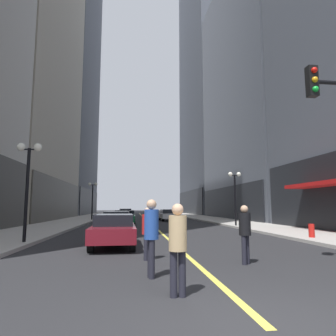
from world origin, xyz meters
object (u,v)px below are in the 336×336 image
object	(u,v)px
car_navy	(117,221)
pedestrian_in_black_coat	(245,230)
pedestrian_in_red_jacket	(147,229)
pedestrian_in_tan_trench	(178,242)
car_green	(125,217)
car_white	(168,215)
street_lamp_left_far	(93,193)
street_lamp_right_mid	(235,186)
street_lamp_left_near	(28,169)
fire_hydrant_right	(312,232)
car_silver	(126,213)
car_maroon	(114,229)
pedestrian_in_blue_hoodie	(151,231)

from	to	relation	value
car_navy	pedestrian_in_black_coat	distance (m)	12.13
pedestrian_in_red_jacket	pedestrian_in_tan_trench	distance (m)	3.94
car_green	car_white	xyz separation A→B (m)	(4.82, 7.91, 0.00)
street_lamp_left_far	street_lamp_right_mid	bearing A→B (deg)	-44.20
car_navy	street_lamp_left_near	size ratio (longest dim) A/B	0.94
pedestrian_in_black_coat	fire_hydrant_right	distance (m)	7.82
street_lamp_left_far	street_lamp_right_mid	size ratio (longest dim) A/B	1.00
pedestrian_in_red_jacket	street_lamp_left_far	bearing A→B (deg)	100.76
car_white	car_silver	xyz separation A→B (m)	(-5.12, 10.83, 0.00)
pedestrian_in_red_jacket	street_lamp_left_near	bearing A→B (deg)	140.62
pedestrian_in_tan_trench	car_maroon	bearing A→B (deg)	102.28
car_maroon	pedestrian_in_red_jacket	distance (m)	3.57
pedestrian_in_blue_hoodie	street_lamp_left_far	size ratio (longest dim) A/B	0.41
car_maroon	car_silver	world-z (taller)	same
car_silver	pedestrian_in_black_coat	xyz separation A→B (m)	(4.13, -37.41, 0.26)
pedestrian_in_tan_trench	street_lamp_left_near	size ratio (longest dim) A/B	0.38
car_navy	pedestrian_in_red_jacket	xyz separation A→B (m)	(1.42, -10.33, 0.22)
car_green	fire_hydrant_right	size ratio (longest dim) A/B	5.19
car_white	pedestrian_in_black_coat	distance (m)	26.61
car_silver	pedestrian_in_black_coat	bearing A→B (deg)	-83.70
pedestrian_in_red_jacket	street_lamp_left_far	world-z (taller)	street_lamp_left_far
car_green	car_white	bearing A→B (deg)	58.65
pedestrian_in_black_coat	street_lamp_left_near	world-z (taller)	street_lamp_left_near
street_lamp_right_mid	car_white	bearing A→B (deg)	109.10
fire_hydrant_right	street_lamp_left_far	bearing A→B (deg)	121.24
pedestrian_in_tan_trench	street_lamp_right_mid	distance (m)	19.49
pedestrian_in_tan_trench	car_navy	bearing A→B (deg)	97.14
car_white	pedestrian_in_blue_hoodie	bearing A→B (deg)	-97.75
car_silver	fire_hydrant_right	world-z (taller)	car_silver
car_silver	street_lamp_right_mid	world-z (taller)	street_lamp_right_mid
car_green	street_lamp_right_mid	xyz separation A→B (m)	(8.83, -3.67, 2.54)
street_lamp_left_near	street_lamp_right_mid	distance (m)	16.14
fire_hydrant_right	car_green	bearing A→B (deg)	125.36
car_navy	fire_hydrant_right	distance (m)	11.34
street_lamp_left_far	car_white	bearing A→B (deg)	-5.58
car_silver	pedestrian_in_tan_trench	world-z (taller)	pedestrian_in_tan_trench
pedestrian_in_tan_trench	pedestrian_in_blue_hoodie	distance (m)	1.60
car_navy	car_green	xyz separation A→B (m)	(0.37, 7.30, 0.00)
car_navy	street_lamp_left_far	bearing A→B (deg)	102.62
car_maroon	car_white	size ratio (longest dim) A/B	0.95
car_maroon	pedestrian_in_tan_trench	size ratio (longest dim) A/B	2.62
car_maroon	pedestrian_in_red_jacket	world-z (taller)	pedestrian_in_red_jacket
street_lamp_left_near	street_lamp_left_far	size ratio (longest dim) A/B	1.00
car_white	car_green	bearing A→B (deg)	-121.35
car_green	street_lamp_left_far	size ratio (longest dim) A/B	0.94
pedestrian_in_red_jacket	pedestrian_in_blue_hoodie	distance (m)	2.38
pedestrian_in_tan_trench	pedestrian_in_blue_hoodie	size ratio (longest dim) A/B	0.94
pedestrian_in_tan_trench	fire_hydrant_right	world-z (taller)	pedestrian_in_tan_trench
car_maroon	street_lamp_right_mid	world-z (taller)	street_lamp_right_mid
car_silver	street_lamp_right_mid	bearing A→B (deg)	-67.83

